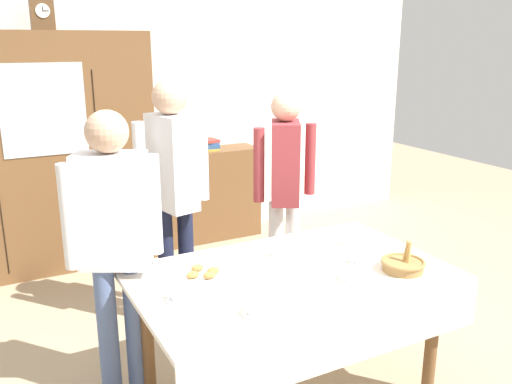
{
  "coord_description": "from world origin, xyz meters",
  "views": [
    {
      "loc": [
        -1.42,
        -2.49,
        1.97
      ],
      "look_at": [
        0.0,
        0.2,
        1.11
      ],
      "focal_mm": 37.94,
      "sensor_mm": 36.0,
      "label": 1
    }
  ],
  "objects_px": {
    "mantel_clock": "(42,15)",
    "person_behind_table_right": "(173,179)",
    "wall_cabinet": "(45,155)",
    "book_stack": "(210,145)",
    "spoon_near_right": "(293,246)",
    "spoon_far_left": "(226,323)",
    "tea_cup_near_left": "(180,295)",
    "tea_cup_far_left": "(361,259)",
    "bread_basket": "(403,264)",
    "tea_cup_mid_right": "(352,276)",
    "tea_cup_near_right": "(279,253)",
    "person_beside_shelf": "(114,232)",
    "tea_cup_far_right": "(350,241)",
    "person_behind_table_left": "(285,178)",
    "bookshelf_low": "(211,194)",
    "pastry_plate": "(203,275)",
    "tea_cup_mid_left": "(256,309)",
    "dining_table": "(294,292)",
    "spoon_mid_right": "(305,273)"
  },
  "relations": [
    {
      "from": "pastry_plate",
      "to": "person_behind_table_left",
      "type": "height_order",
      "value": "person_behind_table_left"
    },
    {
      "from": "mantel_clock",
      "to": "spoon_near_right",
      "type": "bearing_deg",
      "value": -65.52
    },
    {
      "from": "tea_cup_far_left",
      "to": "bread_basket",
      "type": "distance_m",
      "value": 0.23
    },
    {
      "from": "bookshelf_low",
      "to": "person_behind_table_right",
      "type": "relative_size",
      "value": 0.56
    },
    {
      "from": "book_stack",
      "to": "spoon_far_left",
      "type": "distance_m",
      "value": 3.18
    },
    {
      "from": "tea_cup_mid_right",
      "to": "tea_cup_far_right",
      "type": "height_order",
      "value": "same"
    },
    {
      "from": "person_beside_shelf",
      "to": "bookshelf_low",
      "type": "bearing_deg",
      "value": 55.88
    },
    {
      "from": "tea_cup_far_right",
      "to": "person_behind_table_right",
      "type": "height_order",
      "value": "person_behind_table_right"
    },
    {
      "from": "bread_basket",
      "to": "person_behind_table_right",
      "type": "bearing_deg",
      "value": 120.33
    },
    {
      "from": "bookshelf_low",
      "to": "tea_cup_near_right",
      "type": "distance_m",
      "value": 2.49
    },
    {
      "from": "wall_cabinet",
      "to": "book_stack",
      "type": "height_order",
      "value": "wall_cabinet"
    },
    {
      "from": "tea_cup_near_right",
      "to": "person_beside_shelf",
      "type": "xyz_separation_m",
      "value": [
        -0.88,
        0.22,
        0.21
      ]
    },
    {
      "from": "spoon_mid_right",
      "to": "person_beside_shelf",
      "type": "relative_size",
      "value": 0.07
    },
    {
      "from": "tea_cup_mid_left",
      "to": "spoon_far_left",
      "type": "relative_size",
      "value": 1.09
    },
    {
      "from": "mantel_clock",
      "to": "spoon_near_right",
      "type": "relative_size",
      "value": 2.02
    },
    {
      "from": "tea_cup_near_left",
      "to": "person_behind_table_right",
      "type": "height_order",
      "value": "person_behind_table_right"
    },
    {
      "from": "tea_cup_mid_left",
      "to": "pastry_plate",
      "type": "bearing_deg",
      "value": 96.88
    },
    {
      "from": "person_behind_table_right",
      "to": "spoon_mid_right",
      "type": "bearing_deg",
      "value": -74.7
    },
    {
      "from": "tea_cup_mid_right",
      "to": "tea_cup_near_right",
      "type": "xyz_separation_m",
      "value": [
        -0.17,
        0.45,
        -0.0
      ]
    },
    {
      "from": "tea_cup_mid_right",
      "to": "tea_cup_far_left",
      "type": "height_order",
      "value": "same"
    },
    {
      "from": "book_stack",
      "to": "tea_cup_near_left",
      "type": "bearing_deg",
      "value": -116.07
    },
    {
      "from": "wall_cabinet",
      "to": "person_beside_shelf",
      "type": "xyz_separation_m",
      "value": [
        0.07,
        -2.13,
        -0.03
      ]
    },
    {
      "from": "wall_cabinet",
      "to": "pastry_plate",
      "type": "bearing_deg",
      "value": -79.16
    },
    {
      "from": "tea_cup_near_left",
      "to": "tea_cup_far_left",
      "type": "distance_m",
      "value": 1.05
    },
    {
      "from": "dining_table",
      "to": "person_beside_shelf",
      "type": "relative_size",
      "value": 1.03
    },
    {
      "from": "bread_basket",
      "to": "spoon_far_left",
      "type": "xyz_separation_m",
      "value": [
        -1.09,
        -0.08,
        -0.03
      ]
    },
    {
      "from": "pastry_plate",
      "to": "spoon_far_left",
      "type": "xyz_separation_m",
      "value": [
        -0.1,
        -0.5,
        -0.01
      ]
    },
    {
      "from": "mantel_clock",
      "to": "person_behind_table_right",
      "type": "height_order",
      "value": "mantel_clock"
    },
    {
      "from": "pastry_plate",
      "to": "spoon_near_right",
      "type": "xyz_separation_m",
      "value": [
        0.65,
        0.15,
        -0.01
      ]
    },
    {
      "from": "tea_cup_mid_right",
      "to": "spoon_near_right",
      "type": "relative_size",
      "value": 1.09
    },
    {
      "from": "dining_table",
      "to": "tea_cup_mid_right",
      "type": "xyz_separation_m",
      "value": [
        0.22,
        -0.2,
        0.13
      ]
    },
    {
      "from": "person_behind_table_left",
      "to": "bookshelf_low",
      "type": "bearing_deg",
      "value": 87.92
    },
    {
      "from": "spoon_near_right",
      "to": "tea_cup_far_left",
      "type": "bearing_deg",
      "value": -64.62
    },
    {
      "from": "wall_cabinet",
      "to": "spoon_near_right",
      "type": "bearing_deg",
      "value": -63.59
    },
    {
      "from": "mantel_clock",
      "to": "bread_basket",
      "type": "xyz_separation_m",
      "value": [
        1.36,
        -2.82,
        -1.37
      ]
    },
    {
      "from": "spoon_far_left",
      "to": "person_behind_table_right",
      "type": "bearing_deg",
      "value": 79.1
    },
    {
      "from": "tea_cup_near_right",
      "to": "pastry_plate",
      "type": "bearing_deg",
      "value": -174.98
    },
    {
      "from": "tea_cup_mid_left",
      "to": "spoon_far_left",
      "type": "distance_m",
      "value": 0.16
    },
    {
      "from": "dining_table",
      "to": "tea_cup_mid_right",
      "type": "distance_m",
      "value": 0.33
    },
    {
      "from": "person_behind_table_right",
      "to": "person_beside_shelf",
      "type": "xyz_separation_m",
      "value": [
        -0.57,
        -0.69,
        -0.06
      ]
    },
    {
      "from": "mantel_clock",
      "to": "pastry_plate",
      "type": "height_order",
      "value": "mantel_clock"
    },
    {
      "from": "tea_cup_mid_left",
      "to": "spoon_far_left",
      "type": "xyz_separation_m",
      "value": [
        -0.16,
        -0.01,
        -0.02
      ]
    },
    {
      "from": "tea_cup_mid_left",
      "to": "person_behind_table_left",
      "type": "height_order",
      "value": "person_behind_table_left"
    },
    {
      "from": "tea_cup_far_right",
      "to": "pastry_plate",
      "type": "distance_m",
      "value": 0.97
    },
    {
      "from": "spoon_far_left",
      "to": "bookshelf_low",
      "type": "bearing_deg",
      "value": 68.05
    },
    {
      "from": "spoon_far_left",
      "to": "spoon_mid_right",
      "type": "height_order",
      "value": "same"
    },
    {
      "from": "pastry_plate",
      "to": "person_behind_table_left",
      "type": "relative_size",
      "value": 0.17
    },
    {
      "from": "dining_table",
      "to": "person_beside_shelf",
      "type": "distance_m",
      "value": 1.01
    },
    {
      "from": "book_stack",
      "to": "spoon_near_right",
      "type": "height_order",
      "value": "book_stack"
    },
    {
      "from": "dining_table",
      "to": "tea_cup_far_left",
      "type": "xyz_separation_m",
      "value": [
        0.4,
        -0.05,
        0.13
      ]
    }
  ]
}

